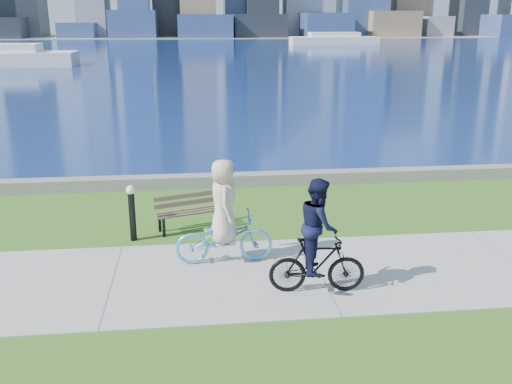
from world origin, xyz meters
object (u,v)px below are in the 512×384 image
cyclist_man (318,246)px  park_bench (189,209)px  bollard_lamp (132,209)px  cyclist_woman (224,225)px

cyclist_man → park_bench: bearing=37.7°
park_bench → bollard_lamp: size_ratio=1.29×
cyclist_woman → cyclist_man: (1.59, -1.50, 0.10)m
bollard_lamp → cyclist_man: bearing=-39.8°
park_bench → cyclist_man: cyclist_man is taller
cyclist_woman → cyclist_man: size_ratio=1.01×
park_bench → cyclist_man: size_ratio=0.77×
park_bench → bollard_lamp: (-1.24, -0.59, 0.24)m
park_bench → bollard_lamp: 1.40m
park_bench → cyclist_woman: bearing=-88.9°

